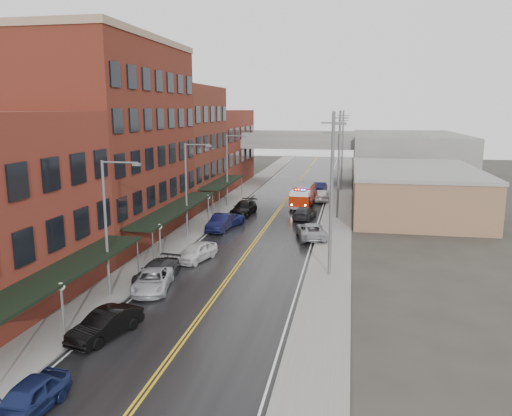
{
  "coord_description": "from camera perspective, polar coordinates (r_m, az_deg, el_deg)",
  "views": [
    {
      "loc": [
        8.46,
        -20.72,
        12.13
      ],
      "look_at": [
        -0.14,
        24.52,
        3.0
      ],
      "focal_mm": 35.0,
      "sensor_mm": 36.0,
      "label": 1
    }
  ],
  "objects": [
    {
      "name": "parked_car_left_3",
      "position": [
        36.92,
        -11.28,
        -7.06
      ],
      "size": [
        2.51,
        4.97,
        1.38
      ],
      "primitive_type": "imported",
      "rotation": [
        0.0,
        0.0,
        -0.12
      ],
      "color": "#242527",
      "rests_on": "ground"
    },
    {
      "name": "awning_0",
      "position": [
        30.8,
        -21.19,
        -6.84
      ],
      "size": [
        2.6,
        16.0,
        3.09
      ],
      "color": "black",
      "rests_on": "ground"
    },
    {
      "name": "parked_car_left_4",
      "position": [
        41.02,
        -6.8,
        -4.97
      ],
      "size": [
        2.9,
        4.72,
        1.5
      ],
      "primitive_type": "imported",
      "rotation": [
        0.0,
        0.0,
        -0.27
      ],
      "color": "silver",
      "rests_on": "ground"
    },
    {
      "name": "parked_car_left_1",
      "position": [
        28.77,
        -16.83,
        -12.6
      ],
      "size": [
        2.83,
        4.81,
        1.5
      ],
      "primitive_type": "imported",
      "rotation": [
        0.0,
        0.0,
        -0.29
      ],
      "color": "black",
      "rests_on": "ground"
    },
    {
      "name": "brick_building_far",
      "position": [
        81.9,
        -4.71,
        6.89
      ],
      "size": [
        9.0,
        20.0,
        12.0
      ],
      "primitive_type": "cube",
      "color": "maroon",
      "rests_on": "ground"
    },
    {
      "name": "overpass",
      "position": [
        83.38,
        4.94,
        6.95
      ],
      "size": [
        40.0,
        10.0,
        7.5
      ],
      "color": "slate",
      "rests_on": "ground"
    },
    {
      "name": "parked_car_left_5",
      "position": [
        50.86,
        -4.03,
        -1.66
      ],
      "size": [
        2.15,
        5.11,
        1.64
      ],
      "primitive_type": "imported",
      "rotation": [
        0.0,
        0.0,
        -0.08
      ],
      "color": "black",
      "rests_on": "ground"
    },
    {
      "name": "utility_pole_0",
      "position": [
        36.21,
        8.63,
        1.83
      ],
      "size": [
        1.8,
        0.24,
        12.0
      ],
      "color": "#59595B",
      "rests_on": "ground"
    },
    {
      "name": "tan_building",
      "position": [
        61.94,
        17.62,
        1.74
      ],
      "size": [
        14.0,
        22.0,
        5.0
      ],
      "primitive_type": "cube",
      "color": "brown",
      "rests_on": "ground"
    },
    {
      "name": "street_lamp_0",
      "position": [
        33.14,
        -16.45,
        -1.35
      ],
      "size": [
        2.64,
        0.22,
        9.0
      ],
      "color": "#59595B",
      "rests_on": "ground"
    },
    {
      "name": "curb_left",
      "position": [
        54.01,
        -4.67,
        -1.72
      ],
      "size": [
        0.3,
        160.0,
        0.15
      ],
      "primitive_type": "cube",
      "color": "gray",
      "rests_on": "ground"
    },
    {
      "name": "parked_car_left_0",
      "position": [
        23.25,
        -24.73,
        -19.31
      ],
      "size": [
        1.88,
        4.26,
        1.43
      ],
      "primitive_type": "imported",
      "rotation": [
        0.0,
        0.0,
        -0.05
      ],
      "color": "#131D47",
      "rests_on": "ground"
    },
    {
      "name": "utility_pole_2",
      "position": [
        75.95,
        9.84,
        6.66
      ],
      "size": [
        1.8,
        0.24,
        12.0
      ],
      "color": "#59595B",
      "rests_on": "ground"
    },
    {
      "name": "street_lamp_1",
      "position": [
        47.68,
        -7.72,
        2.74
      ],
      "size": [
        2.64,
        0.22,
        9.0
      ],
      "color": "#59595B",
      "rests_on": "ground"
    },
    {
      "name": "awning_2",
      "position": [
        63.92,
        -3.81,
        2.97
      ],
      "size": [
        2.6,
        13.0,
        3.09
      ],
      "color": "black",
      "rests_on": "ground"
    },
    {
      "name": "awning_1",
      "position": [
        47.43,
        -9.11,
        -0.04
      ],
      "size": [
        2.6,
        18.0,
        3.09
      ],
      "color": "black",
      "rests_on": "ground"
    },
    {
      "name": "parked_car_right_1",
      "position": [
        56.31,
        5.58,
        -0.55
      ],
      "size": [
        2.69,
        5.05,
        1.39
      ],
      "primitive_type": "imported",
      "rotation": [
        0.0,
        0.0,
        2.98
      ],
      "color": "#252527",
      "rests_on": "ground"
    },
    {
      "name": "parked_car_right_0",
      "position": [
        47.86,
        6.31,
        -2.6
      ],
      "size": [
        3.58,
        5.86,
        1.52
      ],
      "primitive_type": "imported",
      "rotation": [
        0.0,
        0.0,
        3.35
      ],
      "color": "gray",
      "rests_on": "ground"
    },
    {
      "name": "curb_right",
      "position": [
        52.21,
        7.39,
        -2.23
      ],
      "size": [
        0.3,
        160.0,
        0.15
      ],
      "primitive_type": "cube",
      "color": "gray",
      "rests_on": "ground"
    },
    {
      "name": "parked_car_left_6",
      "position": [
        52.38,
        -3.49,
        -1.45
      ],
      "size": [
        3.68,
        5.26,
        1.33
      ],
      "primitive_type": "imported",
      "rotation": [
        0.0,
        0.0,
        -0.34
      ],
      "color": "#151B50",
      "rests_on": "ground"
    },
    {
      "name": "right_far_block",
      "position": [
        91.58,
        16.78,
        5.65
      ],
      "size": [
        18.0,
        30.0,
        8.0
      ],
      "primitive_type": "cube",
      "color": "slate",
      "rests_on": "ground"
    },
    {
      "name": "parked_car_right_2",
      "position": [
        67.34,
        7.52,
        1.46
      ],
      "size": [
        2.22,
        4.98,
        1.66
      ],
      "primitive_type": "imported",
      "rotation": [
        0.0,
        0.0,
        3.2
      ],
      "color": "silver",
      "rests_on": "ground"
    },
    {
      "name": "sidewalk_left",
      "position": [
        54.46,
        -6.34,
        -1.64
      ],
      "size": [
        3.0,
        160.0,
        0.15
      ],
      "primitive_type": "cube",
      "color": "slate",
      "rests_on": "ground"
    },
    {
      "name": "street_lamp_2",
      "position": [
        62.93,
        -3.12,
        4.86
      ],
      "size": [
        2.64,
        0.22,
        9.0
      ],
      "color": "#59595B",
      "rests_on": "ground"
    },
    {
      "name": "parked_car_right_3",
      "position": [
        73.92,
        7.27,
        2.34
      ],
      "size": [
        2.02,
        5.17,
        1.68
      ],
      "primitive_type": "imported",
      "rotation": [
        0.0,
        0.0,
        3.09
      ],
      "color": "black",
      "rests_on": "ground"
    },
    {
      "name": "sidewalk_right",
      "position": [
        52.14,
        9.2,
        -2.3
      ],
      "size": [
        3.0,
        160.0,
        0.15
      ],
      "primitive_type": "cube",
      "color": "slate",
      "rests_on": "ground"
    },
    {
      "name": "brick_building_b",
      "position": [
        48.93,
        -15.79,
        7.13
      ],
      "size": [
        9.0,
        20.0,
        18.0
      ],
      "primitive_type": "cube",
      "color": "maroon",
      "rests_on": "ground"
    },
    {
      "name": "brick_building_c",
      "position": [
        65.13,
        -8.85,
        7.01
      ],
      "size": [
        9.0,
        15.0,
        15.0
      ],
      "primitive_type": "cube",
      "color": "#602D1C",
      "rests_on": "ground"
    },
    {
      "name": "parked_car_left_2",
      "position": [
        34.98,
        -11.75,
        -8.13
      ],
      "size": [
        3.16,
        5.26,
        1.37
      ],
      "primitive_type": "imported",
      "rotation": [
        0.0,
        0.0,
        0.19
      ],
      "color": "#B3B6BC",
      "rests_on": "ground"
    },
    {
      "name": "ground",
      "position": [
        25.46,
        -10.54,
        -17.45
      ],
      "size": [
        220.0,
        220.0,
        0.0
      ],
      "primitive_type": "plane",
      "color": "#2D2B26",
      "rests_on": "ground"
    },
    {
      "name": "fire_truck",
      "position": [
        63.25,
        5.39,
        1.49
      ],
      "size": [
        3.32,
        7.68,
        2.76
      ],
      "rotation": [
        0.0,
        0.0,
        -0.05
      ],
      "color": "maroon",
      "rests_on": "ground"
    },
    {
      "name": "globe_lamp_2",
      "position": [
        53.75,
        -5.48,
        0.64
      ],
      "size": [
        0.44,
        0.44,
        3.12
      ],
      "color": "#59595B",
      "rests_on": "ground"
    },
    {
      "name": "globe_lamp_0",
      "position": [
        28.87,
        -21.33,
        -9.47
      ],
      "size": [
        0.44,
        0.44,
        3.12
      ],
      "color": "#59595B",
      "rests_on": "ground"
    },
    {
      "name": "parked_car_left_7",
      "position": [
        58.26,
        -1.4,
        -0.01
      ],
      "size": [
        2.59,
        5.59,
        1.58
      ],
      "primitive_type": "imported",
      "rotation": [
        0.0,
        0.0,
        -0.07
      ],
      "color": "black",
      "rests_on": "ground"
    },
    {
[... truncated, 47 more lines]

